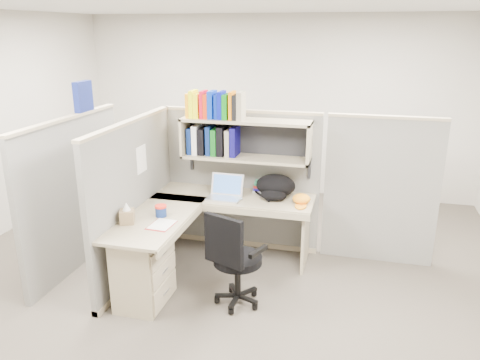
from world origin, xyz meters
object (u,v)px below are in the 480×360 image
(desk, at_px, (170,250))
(backpack, at_px, (275,187))
(snack_canister, at_px, (161,211))
(laptop, at_px, (224,188))
(task_chair, at_px, (235,273))

(desk, relative_size, backpack, 4.07)
(backpack, height_order, snack_canister, backpack)
(laptop, bearing_deg, snack_canister, -125.17)
(snack_canister, height_order, task_chair, task_chair)
(laptop, xyz_separation_m, task_chair, (0.35, -0.85, -0.52))
(laptop, height_order, task_chair, laptop)
(backpack, relative_size, snack_canister, 3.71)
(desk, xyz_separation_m, snack_canister, (-0.13, 0.12, 0.35))
(laptop, relative_size, snack_canister, 3.10)
(snack_canister, distance_m, task_chair, 0.95)
(backpack, relative_size, task_chair, 0.45)
(task_chair, bearing_deg, backpack, 80.29)
(desk, relative_size, task_chair, 1.84)
(laptop, distance_m, task_chair, 1.06)
(desk, relative_size, snack_canister, 15.10)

